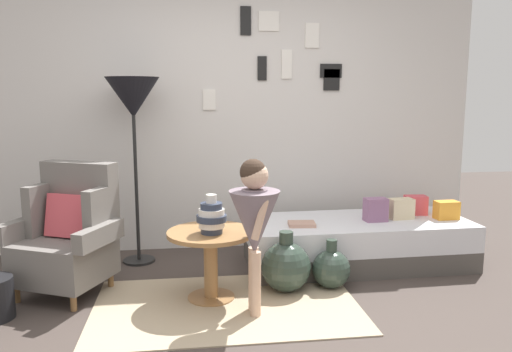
# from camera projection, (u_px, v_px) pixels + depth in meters

# --- Properties ---
(ground_plane) EXTENTS (12.00, 12.00, 0.00)m
(ground_plane) POSITION_uv_depth(u_px,v_px,m) (252.00, 337.00, 3.10)
(ground_plane) COLOR #423833
(gallery_wall) EXTENTS (4.80, 0.12, 2.60)m
(gallery_wall) POSITION_uv_depth(u_px,v_px,m) (227.00, 113.00, 4.80)
(gallery_wall) COLOR silver
(gallery_wall) RESTS_ON ground
(rug) EXTENTS (1.85, 1.15, 0.01)m
(rug) POSITION_uv_depth(u_px,v_px,m) (227.00, 306.00, 3.55)
(rug) COLOR tan
(rug) RESTS_ON ground
(armchair) EXTENTS (0.89, 0.81, 0.97)m
(armchair) POSITION_uv_depth(u_px,v_px,m) (69.00, 235.00, 3.76)
(armchair) COLOR olive
(armchair) RESTS_ON ground
(daybed) EXTENTS (1.92, 0.84, 0.40)m
(daybed) POSITION_uv_depth(u_px,v_px,m) (357.00, 242.00, 4.41)
(daybed) COLOR #4C4742
(daybed) RESTS_ON ground
(pillow_head) EXTENTS (0.20, 0.13, 0.16)m
(pillow_head) POSITION_uv_depth(u_px,v_px,m) (446.00, 210.00, 4.40)
(pillow_head) COLOR orange
(pillow_head) RESTS_ON daybed
(pillow_mid) EXTENTS (0.20, 0.13, 0.17)m
(pillow_mid) POSITION_uv_depth(u_px,v_px,m) (416.00, 205.00, 4.56)
(pillow_mid) COLOR #D64C56
(pillow_mid) RESTS_ON daybed
(pillow_back) EXTENTS (0.22, 0.14, 0.18)m
(pillow_back) POSITION_uv_depth(u_px,v_px,m) (401.00, 209.00, 4.41)
(pillow_back) COLOR beige
(pillow_back) RESTS_ON daybed
(pillow_extra) EXTENTS (0.20, 0.13, 0.20)m
(pillow_extra) POSITION_uv_depth(u_px,v_px,m) (376.00, 210.00, 4.32)
(pillow_extra) COLOR gray
(pillow_extra) RESTS_ON daybed
(side_table) EXTENTS (0.62, 0.62, 0.51)m
(side_table) POSITION_uv_depth(u_px,v_px,m) (211.00, 250.00, 3.63)
(side_table) COLOR #9E7042
(side_table) RESTS_ON ground
(vase_striped) EXTENTS (0.21, 0.21, 0.28)m
(vase_striped) POSITION_uv_depth(u_px,v_px,m) (211.00, 217.00, 3.53)
(vase_striped) COLOR #2D384C
(vase_striped) RESTS_ON side_table
(floor_lamp) EXTENTS (0.46, 0.46, 1.62)m
(floor_lamp) POSITION_uv_depth(u_px,v_px,m) (133.00, 103.00, 4.29)
(floor_lamp) COLOR black
(floor_lamp) RESTS_ON ground
(person_child) EXTENTS (0.34, 0.34, 1.07)m
(person_child) POSITION_uv_depth(u_px,v_px,m) (254.00, 217.00, 3.33)
(person_child) COLOR #D8AD8E
(person_child) RESTS_ON ground
(book_on_daybed) EXTENTS (0.23, 0.18, 0.03)m
(book_on_daybed) POSITION_uv_depth(u_px,v_px,m) (302.00, 224.00, 4.18)
(book_on_daybed) COLOR tan
(book_on_daybed) RESTS_ON daybed
(demijohn_near) EXTENTS (0.38, 0.38, 0.46)m
(demijohn_near) POSITION_uv_depth(u_px,v_px,m) (286.00, 266.00, 3.81)
(demijohn_near) COLOR #2D3D33
(demijohn_near) RESTS_ON ground
(demijohn_far) EXTENTS (0.30, 0.30, 0.38)m
(demijohn_far) POSITION_uv_depth(u_px,v_px,m) (331.00, 269.00, 3.88)
(demijohn_far) COLOR #2D3D33
(demijohn_far) RESTS_ON ground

